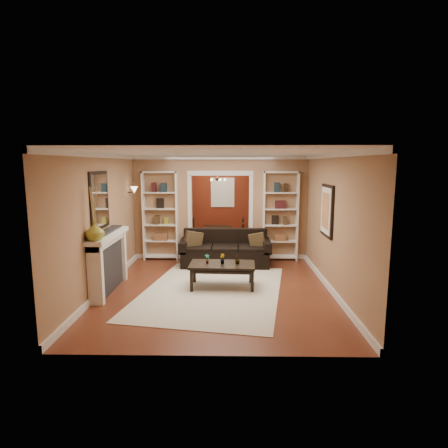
{
  "coord_description": "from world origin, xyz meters",
  "views": [
    {
      "loc": [
        0.27,
        -8.55,
        2.47
      ],
      "look_at": [
        0.13,
        -0.8,
        1.24
      ],
      "focal_mm": 30.0,
      "sensor_mm": 36.0,
      "label": 1
    }
  ],
  "objects_px": {
    "coffee_table": "(222,276)",
    "bookshelf_right": "(280,216)",
    "fireplace": "(110,262)",
    "dining_table": "(218,237)",
    "bookshelf_left": "(161,216)",
    "sofa": "(225,248)"
  },
  "relations": [
    {
      "from": "sofa",
      "to": "bookshelf_left",
      "type": "relative_size",
      "value": 0.96
    },
    {
      "from": "bookshelf_left",
      "to": "bookshelf_right",
      "type": "distance_m",
      "value": 3.1
    },
    {
      "from": "bookshelf_right",
      "to": "coffee_table",
      "type": "bearing_deg",
      "value": -122.56
    },
    {
      "from": "fireplace",
      "to": "dining_table",
      "type": "xyz_separation_m",
      "value": [
        1.97,
        4.18,
        -0.32
      ]
    },
    {
      "from": "fireplace",
      "to": "dining_table",
      "type": "relative_size",
      "value": 1.13
    },
    {
      "from": "coffee_table",
      "to": "sofa",
      "type": "bearing_deg",
      "value": 91.28
    },
    {
      "from": "sofa",
      "to": "bookshelf_left",
      "type": "bearing_deg",
      "value": 161.03
    },
    {
      "from": "coffee_table",
      "to": "dining_table",
      "type": "bearing_deg",
      "value": 95.8
    },
    {
      "from": "sofa",
      "to": "bookshelf_right",
      "type": "relative_size",
      "value": 0.96
    },
    {
      "from": "coffee_table",
      "to": "dining_table",
      "type": "height_order",
      "value": "dining_table"
    },
    {
      "from": "fireplace",
      "to": "sofa",
      "type": "bearing_deg",
      "value": 41.2
    },
    {
      "from": "coffee_table",
      "to": "bookshelf_left",
      "type": "distance_m",
      "value": 2.95
    },
    {
      "from": "bookshelf_right",
      "to": "fireplace",
      "type": "distance_m",
      "value": 4.47
    },
    {
      "from": "bookshelf_right",
      "to": "fireplace",
      "type": "relative_size",
      "value": 1.35
    },
    {
      "from": "coffee_table",
      "to": "dining_table",
      "type": "distance_m",
      "value": 3.92
    },
    {
      "from": "sofa",
      "to": "fireplace",
      "type": "bearing_deg",
      "value": -138.8
    },
    {
      "from": "bookshelf_right",
      "to": "fireplace",
      "type": "xyz_separation_m",
      "value": [
        -3.64,
        -2.53,
        -0.57
      ]
    },
    {
      "from": "bookshelf_left",
      "to": "bookshelf_right",
      "type": "bearing_deg",
      "value": 0.0
    },
    {
      "from": "bookshelf_left",
      "to": "coffee_table",
      "type": "bearing_deg",
      "value": -53.92
    },
    {
      "from": "bookshelf_left",
      "to": "fireplace",
      "type": "distance_m",
      "value": 2.65
    },
    {
      "from": "coffee_table",
      "to": "bookshelf_right",
      "type": "distance_m",
      "value": 2.84
    },
    {
      "from": "dining_table",
      "to": "bookshelf_right",
      "type": "bearing_deg",
      "value": -134.51
    }
  ]
}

